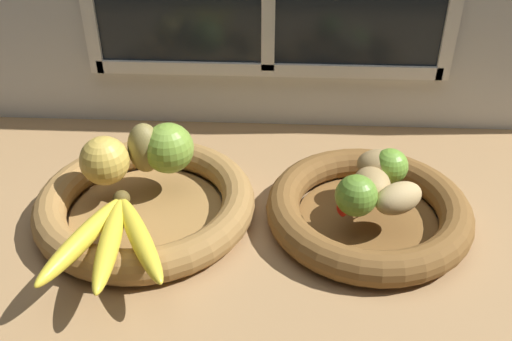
{
  "coord_description": "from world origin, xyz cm",
  "views": [
    {
      "loc": [
        2.79,
        -70.46,
        54.82
      ],
      "look_at": [
        -0.68,
        -1.91,
        9.02
      ],
      "focal_mm": 39.85,
      "sensor_mm": 36.0,
      "label": 1
    }
  ],
  "objects": [
    {
      "name": "lime_near",
      "position": [
        13.54,
        -5.97,
        8.01
      ],
      "size": [
        5.98,
        5.98,
        5.98
      ],
      "primitive_type": "sphere",
      "color": "olive",
      "rests_on": "fruit_bowl_right"
    },
    {
      "name": "chili_pepper",
      "position": [
        15.7,
        -3.94,
        6.02
      ],
      "size": [
        9.51,
        7.38,
        2.02
      ],
      "primitive_type": "cone",
      "rotation": [
        0.0,
        1.57,
        0.6
      ],
      "color": "red",
      "rests_on": "fruit_bowl_right"
    },
    {
      "name": "pear_brown",
      "position": [
        -18.14,
        3.31,
        9.14
      ],
      "size": [
        5.3,
        5.43,
        8.26
      ],
      "primitive_type": "ellipsoid",
      "rotation": [
        0.0,
        0.0,
        3.16
      ],
      "color": "olive",
      "rests_on": "fruit_bowl_left"
    },
    {
      "name": "potato_large",
      "position": [
        16.25,
        -1.91,
        7.18
      ],
      "size": [
        5.85,
        7.19,
        4.32
      ],
      "primitive_type": "ellipsoid",
      "rotation": [
        0.0,
        0.0,
        1.63
      ],
      "color": "#A38451",
      "rests_on": "fruit_bowl_right"
    },
    {
      "name": "ground_plane",
      "position": [
        0.0,
        0.0,
        -1.5
      ],
      "size": [
        140.0,
        90.0,
        3.0
      ],
      "primitive_type": "cube",
      "color": "#9E774C"
    },
    {
      "name": "lime_far",
      "position": [
        19.41,
        2.16,
        7.75
      ],
      "size": [
        5.48,
        5.48,
        5.48
      ],
      "primitive_type": "sphere",
      "color": "#6B9E33",
      "rests_on": "fruit_bowl_right"
    },
    {
      "name": "apple_golden_left",
      "position": [
        -23.57,
        -0.37,
        8.76
      ],
      "size": [
        7.48,
        7.48,
        7.48
      ],
      "primitive_type": "sphere",
      "color": "gold",
      "rests_on": "fruit_bowl_left"
    },
    {
      "name": "apple_green_back",
      "position": [
        -14.54,
        3.69,
        8.99
      ],
      "size": [
        7.94,
        7.94,
        7.94
      ],
      "primitive_type": "sphere",
      "color": "#7AA338",
      "rests_on": "fruit_bowl_left"
    },
    {
      "name": "banana_bunch_front",
      "position": [
        -19.0,
        -14.75,
        6.39
      ],
      "size": [
        17.28,
        20.09,
        2.74
      ],
      "color": "yellow",
      "rests_on": "fruit_bowl_left"
    },
    {
      "name": "potato_small",
      "position": [
        19.6,
        -5.26,
        7.25
      ],
      "size": [
        8.87,
        7.9,
        4.48
      ],
      "primitive_type": "ellipsoid",
      "rotation": [
        0.0,
        0.0,
        3.71
      ],
      "color": "tan",
      "rests_on": "fruit_bowl_right"
    },
    {
      "name": "potato_back",
      "position": [
        18.34,
        2.7,
        7.44
      ],
      "size": [
        8.46,
        6.96,
        4.86
      ],
      "primitive_type": "ellipsoid",
      "rotation": [
        0.0,
        0.0,
        6.15
      ],
      "color": "#A38451",
      "rests_on": "fruit_bowl_right"
    },
    {
      "name": "fruit_bowl_left",
      "position": [
        -17.61,
        -1.91,
        2.33
      ],
      "size": [
        33.54,
        33.54,
        5.02
      ],
      "color": "olive",
      "rests_on": "ground_plane"
    },
    {
      "name": "fruit_bowl_right",
      "position": [
        16.25,
        -1.91,
        2.34
      ],
      "size": [
        30.81,
        30.81,
        5.02
      ],
      "color": "brown",
      "rests_on": "ground_plane"
    }
  ]
}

